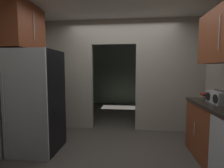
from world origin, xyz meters
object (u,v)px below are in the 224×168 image
refrigerator (37,101)px  dishwasher (221,157)px  boombox (218,98)px  book_stack (205,96)px

refrigerator → dishwasher: 2.83m
boombox → book_stack: boombox is taller
dishwasher → book_stack: 1.28m
refrigerator → book_stack: bearing=6.8°
dishwasher → boombox: size_ratio=2.23×
dishwasher → boombox: boombox is taller
refrigerator → book_stack: (2.95, 0.35, 0.09)m
refrigerator → book_stack: refrigerator is taller
refrigerator → boombox: bearing=-1.7°
boombox → book_stack: 0.44m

